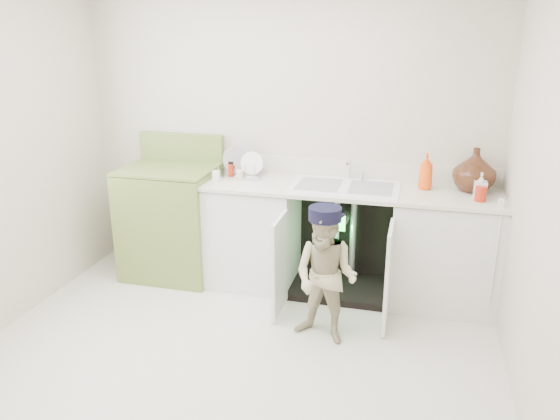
# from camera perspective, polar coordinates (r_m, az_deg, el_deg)

# --- Properties ---
(ground) EXTENTS (3.50, 3.50, 0.00)m
(ground) POSITION_cam_1_polar(r_m,az_deg,el_deg) (3.76, -5.09, -15.37)
(ground) COLOR beige
(ground) RESTS_ON ground
(room_shell) EXTENTS (6.00, 5.50, 1.26)m
(room_shell) POSITION_cam_1_polar(r_m,az_deg,el_deg) (3.24, -5.72, 3.32)
(room_shell) COLOR beige
(room_shell) RESTS_ON ground
(counter_run) EXTENTS (2.44, 1.02, 1.23)m
(counter_run) POSITION_cam_1_polar(r_m,az_deg,el_deg) (4.47, 7.01, -2.82)
(counter_run) COLOR silver
(counter_run) RESTS_ON ground
(avocado_stove) EXTENTS (0.78, 0.65, 1.21)m
(avocado_stove) POSITION_cam_1_polar(r_m,az_deg,el_deg) (4.86, -11.22, -1.01)
(avocado_stove) COLOR olive
(avocado_stove) RESTS_ON ground
(repair_worker) EXTENTS (0.54, 0.68, 0.97)m
(repair_worker) POSITION_cam_1_polar(r_m,az_deg,el_deg) (3.75, 4.80, -6.83)
(repair_worker) COLOR #C8B890
(repair_worker) RESTS_ON ground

